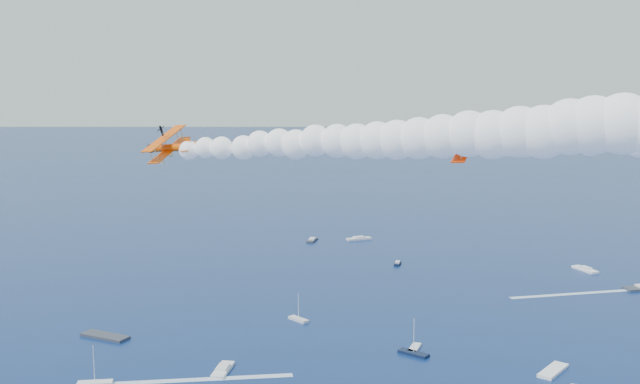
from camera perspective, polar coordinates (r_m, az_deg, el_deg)
The scene contains 5 objects.
biplane_lead at distance 102.12m, azimuth 11.04°, elevation 3.42°, with size 7.98×8.95×5.39m, color #EC3004, non-canonical shape.
biplane_trail at distance 100.03m, azimuth -11.27°, elevation 3.31°, with size 7.36×8.25×4.97m, color #F75305, non-canonical shape.
smoke_trail_trail at distance 84.68m, azimuth 6.07°, elevation 4.14°, with size 62.22×19.28×11.31m, color white, non-canonical shape.
spectator_boats at distance 191.36m, azimuth 15.76°, elevation -11.00°, with size 247.60×166.24×0.70m.
boat_wakes at distance 196.42m, azimuth 7.35°, elevation -10.32°, with size 63.83×141.66×0.04m.
Camera 1 is at (64.17, -49.37, 63.48)m, focal length 42.18 mm.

